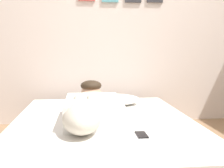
{
  "coord_description": "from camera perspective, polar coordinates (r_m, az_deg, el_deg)",
  "views": [
    {
      "loc": [
        -0.45,
        -1.85,
        0.88
      ],
      "look_at": [
        -0.2,
        0.61,
        0.58
      ],
      "focal_mm": 44.04,
      "sensor_mm": 36.0,
      "label": 1
    }
  ],
  "objects": [
    {
      "name": "bed",
      "position": [
        2.29,
        -1.77,
        -11.36
      ],
      "size": [
        1.47,
        1.97,
        0.33
      ],
      "color": "#726051",
      "rests_on": "ground"
    },
    {
      "name": "person_lying",
      "position": [
        2.29,
        -4.1,
        -4.32
      ],
      "size": [
        0.43,
        0.92,
        0.27
      ],
      "color": "white",
      "rests_on": "bed"
    },
    {
      "name": "back_wall",
      "position": [
        3.43,
        1.85,
        13.21
      ],
      "size": [
        4.19,
        0.12,
        2.5
      ],
      "color": "silver",
      "rests_on": "ground"
    },
    {
      "name": "coffee_cup",
      "position": [
        2.72,
        -0.99,
        -3.95
      ],
      "size": [
        0.13,
        0.09,
        0.07
      ],
      "color": "#D84C47",
      "rests_on": "bed"
    },
    {
      "name": "pillow",
      "position": [
        2.8,
        0.5,
        -3.26
      ],
      "size": [
        0.52,
        0.32,
        0.11
      ],
      "primitive_type": "ellipsoid",
      "color": "white",
      "rests_on": "bed"
    },
    {
      "name": "dog",
      "position": [
        1.92,
        -6.36,
        -6.66
      ],
      "size": [
        0.26,
        0.57,
        0.21
      ],
      "color": "beige",
      "rests_on": "bed"
    },
    {
      "name": "cell_phone",
      "position": [
        1.84,
        6.16,
        -10.42
      ],
      "size": [
        0.07,
        0.14,
        0.01
      ],
      "primitive_type": "cube",
      "color": "black",
      "rests_on": "bed"
    }
  ]
}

